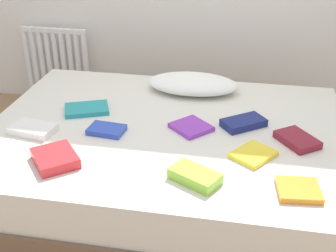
# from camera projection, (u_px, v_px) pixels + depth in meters

# --- Properties ---
(ground_plane) EXTENTS (8.00, 8.00, 0.00)m
(ground_plane) POSITION_uv_depth(u_px,v_px,m) (166.00, 200.00, 2.67)
(ground_plane) COLOR #93704C
(bed) EXTENTS (2.00, 1.50, 0.50)m
(bed) POSITION_uv_depth(u_px,v_px,m) (166.00, 166.00, 2.55)
(bed) COLOR brown
(bed) RESTS_ON ground
(radiator) EXTENTS (0.56, 0.04, 0.55)m
(radiator) POSITION_uv_depth(u_px,v_px,m) (56.00, 60.00, 3.72)
(radiator) COLOR white
(radiator) RESTS_ON ground
(pillow) EXTENTS (0.57, 0.32, 0.11)m
(pillow) POSITION_uv_depth(u_px,v_px,m) (193.00, 84.00, 2.84)
(pillow) COLOR white
(pillow) RESTS_ON bed
(textbook_lime) EXTENTS (0.25, 0.22, 0.05)m
(textbook_lime) POSITION_uv_depth(u_px,v_px,m) (195.00, 176.00, 1.97)
(textbook_lime) COLOR #8CC638
(textbook_lime) RESTS_ON bed
(textbook_teal) EXTENTS (0.30, 0.25, 0.03)m
(textbook_teal) POSITION_uv_depth(u_px,v_px,m) (87.00, 109.00, 2.60)
(textbook_teal) COLOR teal
(textbook_teal) RESTS_ON bed
(textbook_maroon) EXTENTS (0.24, 0.26, 0.04)m
(textbook_maroon) POSITION_uv_depth(u_px,v_px,m) (297.00, 140.00, 2.27)
(textbook_maroon) COLOR maroon
(textbook_maroon) RESTS_ON bed
(textbook_yellow) EXTENTS (0.25, 0.26, 0.02)m
(textbook_yellow) POSITION_uv_depth(u_px,v_px,m) (253.00, 154.00, 2.16)
(textbook_yellow) COLOR yellow
(textbook_yellow) RESTS_ON bed
(textbook_red) EXTENTS (0.28, 0.29, 0.05)m
(textbook_red) POSITION_uv_depth(u_px,v_px,m) (55.00, 158.00, 2.10)
(textbook_red) COLOR red
(textbook_red) RESTS_ON bed
(textbook_blue) EXTENTS (0.20, 0.15, 0.03)m
(textbook_blue) POSITION_uv_depth(u_px,v_px,m) (107.00, 130.00, 2.38)
(textbook_blue) COLOR #2847B7
(textbook_blue) RESTS_ON bed
(textbook_purple) EXTENTS (0.26, 0.26, 0.03)m
(textbook_purple) POSITION_uv_depth(u_px,v_px,m) (191.00, 127.00, 2.41)
(textbook_purple) COLOR purple
(textbook_purple) RESTS_ON bed
(textbook_white) EXTENTS (0.25, 0.19, 0.04)m
(textbook_white) POSITION_uv_depth(u_px,v_px,m) (33.00, 129.00, 2.37)
(textbook_white) COLOR white
(textbook_white) RESTS_ON bed
(textbook_orange) EXTENTS (0.20, 0.19, 0.03)m
(textbook_orange) POSITION_uv_depth(u_px,v_px,m) (299.00, 190.00, 1.90)
(textbook_orange) COLOR orange
(textbook_orange) RESTS_ON bed
(textbook_navy) EXTENTS (0.26, 0.24, 0.04)m
(textbook_navy) POSITION_uv_depth(u_px,v_px,m) (244.00, 123.00, 2.43)
(textbook_navy) COLOR navy
(textbook_navy) RESTS_ON bed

